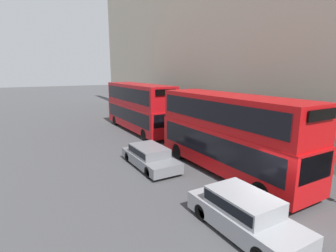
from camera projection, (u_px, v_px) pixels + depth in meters
ground_plane at (276, 218)px, 10.32m from camera, size 200.00×200.00×0.00m
bus_leading at (229, 131)px, 14.45m from camera, size 2.59×10.03×4.42m
bus_second_in_queue at (139, 105)px, 24.84m from camera, size 2.59×10.55×4.46m
car_dark_sedan at (244, 212)px, 9.28m from camera, size 1.83×4.49×1.46m
car_hatchback at (150, 156)px, 15.73m from camera, size 1.86×4.61×1.26m
pedestrian at (302, 166)px, 13.69m from camera, size 0.36×0.36×1.78m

